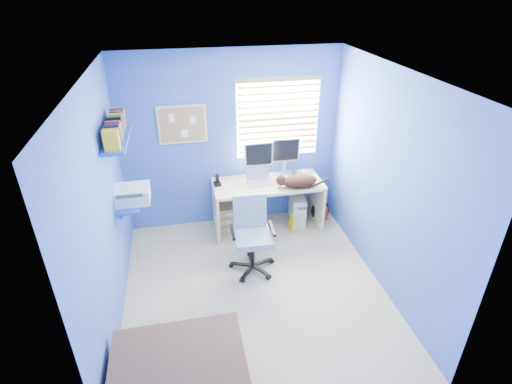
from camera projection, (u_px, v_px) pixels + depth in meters
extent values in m
cube|color=tan|center=(255.00, 289.00, 4.74)|extent=(3.00, 3.20, 0.00)
cube|color=white|center=(254.00, 75.00, 3.54)|extent=(3.00, 3.20, 0.00)
cube|color=#3A6CAE|center=(232.00, 142.00, 5.52)|extent=(3.00, 0.01, 2.50)
cube|color=#3A6CAE|center=(300.00, 309.00, 2.77)|extent=(3.00, 0.01, 2.50)
cube|color=#3A6CAE|center=(103.00, 213.00, 3.88)|extent=(0.01, 3.20, 2.50)
cube|color=#3A6CAE|center=(387.00, 184.00, 4.41)|extent=(0.01, 3.20, 2.50)
cube|color=#DBC08A|center=(267.00, 206.00, 5.72)|extent=(1.52, 0.65, 0.74)
cube|color=silver|center=(260.00, 176.00, 5.48)|extent=(0.35, 0.29, 0.22)
cube|color=silver|center=(258.00, 160.00, 5.55)|extent=(0.40, 0.13, 0.54)
cube|color=silver|center=(285.00, 156.00, 5.68)|extent=(0.40, 0.13, 0.54)
cube|color=black|center=(217.00, 180.00, 5.44)|extent=(0.11, 0.12, 0.17)
imported|color=#206A5D|center=(294.00, 172.00, 5.72)|extent=(0.10, 0.09, 0.10)
cylinder|color=silver|center=(304.00, 173.00, 5.75)|extent=(0.13, 0.13, 0.07)
ellipsoid|color=black|center=(300.00, 181.00, 5.40)|extent=(0.52, 0.33, 0.17)
cube|color=beige|center=(297.00, 208.00, 5.93)|extent=(0.24, 0.46, 0.45)
cube|color=tan|center=(228.00, 217.00, 5.76)|extent=(0.35, 0.28, 0.41)
cube|color=yellow|center=(292.00, 223.00, 5.79)|extent=(0.03, 0.17, 0.24)
ellipsoid|color=black|center=(320.00, 210.00, 6.00)|extent=(0.31, 0.25, 0.33)
cube|color=brown|center=(180.00, 378.00, 3.41)|extent=(1.07, 0.76, 0.51)
cylinder|color=black|center=(253.00, 267.00, 5.05)|extent=(0.57, 0.57, 0.06)
cylinder|color=black|center=(253.00, 253.00, 4.95)|extent=(0.05, 0.05, 0.38)
cube|color=#8692A8|center=(253.00, 238.00, 4.84)|extent=(0.47, 0.47, 0.08)
cube|color=#8692A8|center=(250.00, 211.00, 4.90)|extent=(0.41, 0.08, 0.43)
cube|color=white|center=(278.00, 118.00, 5.48)|extent=(1.15, 0.01, 1.10)
cube|color=#A67951|center=(278.00, 119.00, 5.45)|extent=(1.10, 0.03, 1.00)
cube|color=#DBC08A|center=(182.00, 125.00, 5.25)|extent=(0.64, 0.02, 0.52)
cube|color=tan|center=(182.00, 125.00, 5.24)|extent=(0.58, 0.01, 0.46)
cube|color=#1F46AA|center=(129.00, 203.00, 4.71)|extent=(0.26, 0.55, 0.03)
cube|color=silver|center=(131.00, 194.00, 4.67)|extent=(0.42, 0.34, 0.18)
cube|color=#1F46AA|center=(117.00, 139.00, 4.32)|extent=(0.24, 0.90, 0.03)
cube|color=navy|center=(114.00, 128.00, 4.26)|extent=(0.15, 0.80, 0.22)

